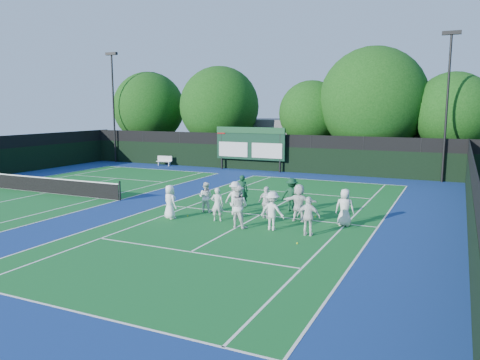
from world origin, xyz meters
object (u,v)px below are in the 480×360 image
at_px(scoreboard, 250,144).
at_px(bench, 164,160).
at_px(tennis_net, 46,185).
at_px(coach_left, 242,191).

xyz_separation_m(scoreboard, bench, (-8.23, -0.22, -1.73)).
relative_size(scoreboard, bench, 4.25).
bearing_deg(tennis_net, scoreboard, 64.40).
relative_size(scoreboard, tennis_net, 0.53).
relative_size(bench, coach_left, 0.84).
distance_m(tennis_net, bench, 14.42).
height_order(scoreboard, tennis_net, scoreboard).
bearing_deg(bench, scoreboard, 1.55).
height_order(bench, coach_left, coach_left).
bearing_deg(bench, coach_left, -43.57).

